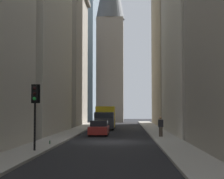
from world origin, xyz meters
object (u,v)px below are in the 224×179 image
at_px(traffic_light_foreground, 35,102).
at_px(pedestrian, 161,126).
at_px(delivery_truck, 105,118).
at_px(sedan_red, 99,128).
at_px(discarded_bottle, 50,142).

distance_m(traffic_light_foreground, pedestrian, 14.22).
bearing_deg(delivery_truck, sedan_red, -180.00).
relative_size(delivery_truck, sedan_red, 1.50).
bearing_deg(sedan_red, pedestrian, -120.47).
relative_size(sedan_red, pedestrian, 2.50).
relative_size(traffic_light_foreground, pedestrian, 2.22).
height_order(traffic_light_foreground, pedestrian, traffic_light_foreground).
bearing_deg(pedestrian, delivery_truck, 22.09).
bearing_deg(discarded_bottle, delivery_truck, -6.98).
xyz_separation_m(sedan_red, pedestrian, (-3.30, -5.61, 0.41)).
relative_size(delivery_truck, pedestrian, 3.76).
xyz_separation_m(delivery_truck, discarded_bottle, (-21.14, 2.59, -1.21)).
bearing_deg(traffic_light_foreground, pedestrian, -35.80).
distance_m(sedan_red, traffic_light_foreground, 15.14).
bearing_deg(delivery_truck, traffic_light_foreground, 174.03).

